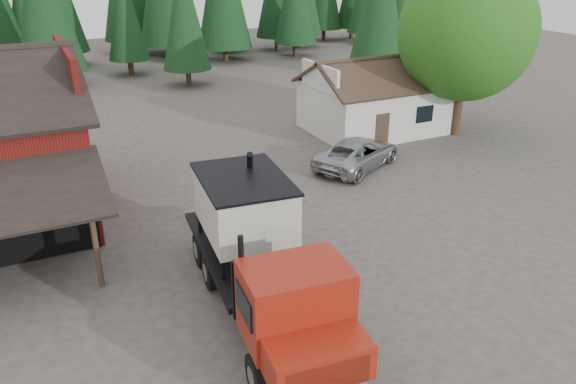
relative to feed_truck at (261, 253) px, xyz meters
name	(u,v)px	position (x,y,z in m)	size (l,w,h in m)	color
ground	(274,277)	(1.20, 1.73, -2.18)	(120.00, 120.00, 0.00)	#4A403A
farmhouse	(375,104)	(14.20, 14.72, -0.51)	(8.60, 6.42, 4.65)	silver
deciduous_tree	(467,37)	(18.22, 11.70, 3.73)	(8.00, 8.00, 10.20)	#382619
conifer_backdrop	(93,66)	(1.20, 43.73, -2.18)	(76.00, 16.00, 16.00)	black
near_pine_b	(184,12)	(7.20, 31.73, 3.71)	(3.96, 3.96, 10.40)	#382619
feed_truck	(261,253)	(0.00, 0.00, 0.00)	(3.79, 10.56, 4.66)	black
silver_car	(357,153)	(9.67, 9.58, -1.40)	(2.58, 5.60, 1.56)	#A9AAB1
equip_box	(293,263)	(2.00, 1.84, -1.88)	(0.70, 1.10, 0.60)	maroon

